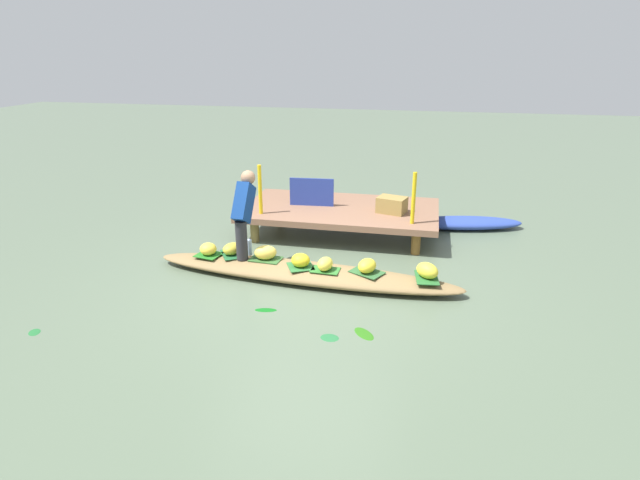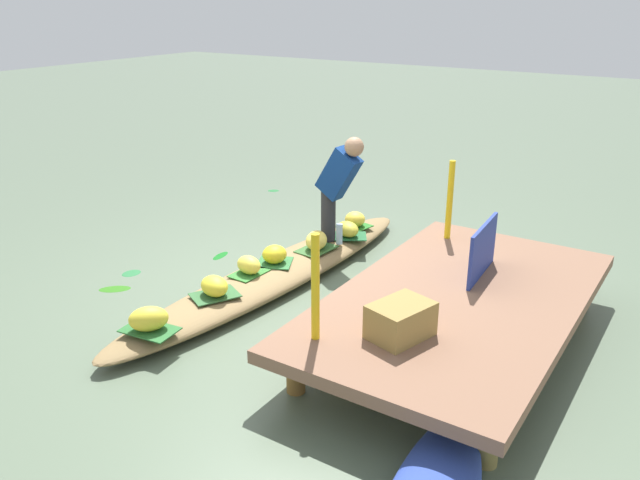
{
  "view_description": "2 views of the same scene",
  "coord_description": "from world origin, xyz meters",
  "px_view_note": "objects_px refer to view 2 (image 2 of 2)",
  "views": [
    {
      "loc": [
        1.56,
        -6.26,
        2.98
      ],
      "look_at": [
        0.12,
        0.52,
        0.39
      ],
      "focal_mm": 29.29,
      "sensor_mm": 36.0,
      "label": 1
    },
    {
      "loc": [
        4.73,
        3.6,
        2.74
      ],
      "look_at": [
        -0.06,
        0.48,
        0.55
      ],
      "focal_mm": 36.22,
      "sensor_mm": 36.0,
      "label": 2
    }
  ],
  "objects_px": {
    "water_bottle": "(339,234)",
    "banana_bunch_1": "(316,240)",
    "banana_bunch_3": "(355,219)",
    "banana_bunch_5": "(348,229)",
    "banana_bunch_0": "(214,286)",
    "produce_crate": "(401,320)",
    "vendor_person": "(338,182)",
    "banana_bunch_2": "(274,254)",
    "vendor_boat": "(276,274)",
    "banana_bunch_4": "(149,319)",
    "market_banner": "(483,250)",
    "banana_bunch_6": "(249,265)"
  },
  "relations": [
    {
      "from": "banana_bunch_1",
      "to": "banana_bunch_2",
      "type": "distance_m",
      "value": 0.56
    },
    {
      "from": "banana_bunch_0",
      "to": "banana_bunch_4",
      "type": "xyz_separation_m",
      "value": [
        0.77,
        -0.01,
        0.01
      ]
    },
    {
      "from": "banana_bunch_1",
      "to": "banana_bunch_2",
      "type": "bearing_deg",
      "value": -15.68
    },
    {
      "from": "banana_bunch_0",
      "to": "banana_bunch_2",
      "type": "xyz_separation_m",
      "value": [
        -0.89,
        0.0,
        0.0
      ]
    },
    {
      "from": "banana_bunch_3",
      "to": "market_banner",
      "type": "relative_size",
      "value": 0.32
    },
    {
      "from": "banana_bunch_4",
      "to": "water_bottle",
      "type": "relative_size",
      "value": 1.4
    },
    {
      "from": "market_banner",
      "to": "banana_bunch_2",
      "type": "bearing_deg",
      "value": -85.61
    },
    {
      "from": "vendor_boat",
      "to": "banana_bunch_0",
      "type": "distance_m",
      "value": 0.89
    },
    {
      "from": "banana_bunch_0",
      "to": "banana_bunch_5",
      "type": "bearing_deg",
      "value": 173.29
    },
    {
      "from": "vendor_person",
      "to": "market_banner",
      "type": "relative_size",
      "value": 1.6
    },
    {
      "from": "water_bottle",
      "to": "banana_bunch_1",
      "type": "bearing_deg",
      "value": -22.96
    },
    {
      "from": "banana_bunch_0",
      "to": "banana_bunch_5",
      "type": "xyz_separation_m",
      "value": [
        -1.94,
        0.23,
        -0.01
      ]
    },
    {
      "from": "banana_bunch_4",
      "to": "produce_crate",
      "type": "xyz_separation_m",
      "value": [
        -0.62,
        1.92,
        0.27
      ]
    },
    {
      "from": "banana_bunch_3",
      "to": "banana_bunch_6",
      "type": "distance_m",
      "value": 1.73
    },
    {
      "from": "banana_bunch_0",
      "to": "banana_bunch_1",
      "type": "xyz_separation_m",
      "value": [
        -1.43,
        0.15,
        0.01
      ]
    },
    {
      "from": "banana_bunch_2",
      "to": "banana_bunch_5",
      "type": "bearing_deg",
      "value": 167.79
    },
    {
      "from": "banana_bunch_2",
      "to": "banana_bunch_0",
      "type": "bearing_deg",
      "value": -0.08
    },
    {
      "from": "banana_bunch_1",
      "to": "market_banner",
      "type": "relative_size",
      "value": 0.42
    },
    {
      "from": "banana_bunch_0",
      "to": "banana_bunch_6",
      "type": "height_order",
      "value": "banana_bunch_0"
    },
    {
      "from": "vendor_person",
      "to": "water_bottle",
      "type": "bearing_deg",
      "value": 50.0
    },
    {
      "from": "banana_bunch_1",
      "to": "produce_crate",
      "type": "height_order",
      "value": "produce_crate"
    },
    {
      "from": "banana_bunch_6",
      "to": "banana_bunch_0",
      "type": "bearing_deg",
      "value": 5.06
    },
    {
      "from": "banana_bunch_1",
      "to": "banana_bunch_3",
      "type": "bearing_deg",
      "value": -178.92
    },
    {
      "from": "vendor_boat",
      "to": "banana_bunch_5",
      "type": "height_order",
      "value": "banana_bunch_5"
    },
    {
      "from": "banana_bunch_5",
      "to": "banana_bunch_0",
      "type": "bearing_deg",
      "value": -6.71
    },
    {
      "from": "vendor_boat",
      "to": "banana_bunch_4",
      "type": "xyz_separation_m",
      "value": [
        1.63,
        -0.05,
        0.2
      ]
    },
    {
      "from": "banana_bunch_5",
      "to": "market_banner",
      "type": "xyz_separation_m",
      "value": [
        0.75,
        1.78,
        0.39
      ]
    },
    {
      "from": "banana_bunch_6",
      "to": "banana_bunch_3",
      "type": "bearing_deg",
      "value": 173.89
    },
    {
      "from": "banana_bunch_4",
      "to": "banana_bunch_6",
      "type": "height_order",
      "value": "banana_bunch_4"
    },
    {
      "from": "banana_bunch_1",
      "to": "market_banner",
      "type": "distance_m",
      "value": 1.91
    },
    {
      "from": "water_bottle",
      "to": "market_banner",
      "type": "distance_m",
      "value": 1.85
    },
    {
      "from": "banana_bunch_2",
      "to": "banana_bunch_5",
      "type": "relative_size",
      "value": 0.84
    },
    {
      "from": "banana_bunch_0",
      "to": "banana_bunch_1",
      "type": "bearing_deg",
      "value": 173.94
    },
    {
      "from": "vendor_boat",
      "to": "banana_bunch_2",
      "type": "relative_size",
      "value": 17.01
    },
    {
      "from": "vendor_boat",
      "to": "banana_bunch_0",
      "type": "bearing_deg",
      "value": 1.16
    },
    {
      "from": "banana_bunch_0",
      "to": "market_banner",
      "type": "height_order",
      "value": "market_banner"
    },
    {
      "from": "banana_bunch_2",
      "to": "market_banner",
      "type": "xyz_separation_m",
      "value": [
        -0.3,
        2.01,
        0.38
      ]
    },
    {
      "from": "water_bottle",
      "to": "vendor_person",
      "type": "bearing_deg",
      "value": -130.0
    },
    {
      "from": "banana_bunch_0",
      "to": "banana_bunch_3",
      "type": "bearing_deg",
      "value": 176.57
    },
    {
      "from": "banana_bunch_3",
      "to": "vendor_person",
      "type": "distance_m",
      "value": 0.79
    },
    {
      "from": "banana_bunch_4",
      "to": "market_banner",
      "type": "distance_m",
      "value": 2.85
    },
    {
      "from": "banana_bunch_1",
      "to": "vendor_person",
      "type": "xyz_separation_m",
      "value": [
        -0.31,
        0.07,
        0.58
      ]
    },
    {
      "from": "banana_bunch_6",
      "to": "produce_crate",
      "type": "bearing_deg",
      "value": 70.29
    },
    {
      "from": "banana_bunch_1",
      "to": "vendor_boat",
      "type": "bearing_deg",
      "value": -11.2
    },
    {
      "from": "vendor_person",
      "to": "banana_bunch_4",
      "type": "bearing_deg",
      "value": -5.39
    },
    {
      "from": "banana_bunch_2",
      "to": "produce_crate",
      "type": "bearing_deg",
      "value": 61.22
    },
    {
      "from": "banana_bunch_6",
      "to": "market_banner",
      "type": "bearing_deg",
      "value": 107.5
    },
    {
      "from": "banana_bunch_1",
      "to": "vendor_person",
      "type": "bearing_deg",
      "value": 166.93
    },
    {
      "from": "banana_bunch_4",
      "to": "market_banner",
      "type": "xyz_separation_m",
      "value": [
        -1.96,
        2.03,
        0.38
      ]
    },
    {
      "from": "vendor_boat",
      "to": "banana_bunch_4",
      "type": "distance_m",
      "value": 1.64
    }
  ]
}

